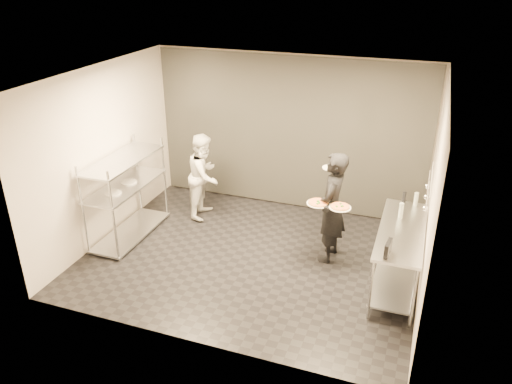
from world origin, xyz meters
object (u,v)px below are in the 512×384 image
(pass_rack, at_px, (126,193))
(salad_plate, at_px, (331,167))
(bottle_dark, at_px, (404,198))
(waiter, at_px, (332,208))
(pizza_plate_far, at_px, (340,207))
(bottle_clear, at_px, (416,199))
(pos_monitor, at_px, (388,248))
(pizza_plate_near, at_px, (318,203))
(prep_counter, at_px, (400,248))
(chef, at_px, (204,176))
(bottle_green, at_px, (401,211))

(pass_rack, relative_size, salad_plate, 6.11)
(pass_rack, distance_m, bottle_dark, 4.36)
(pass_rack, xyz_separation_m, waiter, (3.28, 0.41, 0.10))
(pizza_plate_far, xyz_separation_m, salad_plate, (-0.27, 0.59, 0.35))
(bottle_clear, bearing_deg, salad_plate, -177.40)
(pos_monitor, bearing_deg, pizza_plate_near, 146.76)
(prep_counter, relative_size, bottle_dark, 9.54)
(pizza_plate_far, height_order, pos_monitor, pos_monitor)
(pass_rack, xyz_separation_m, prep_counter, (4.33, 0.00, -0.14))
(prep_counter, relative_size, chef, 1.18)
(pass_rack, relative_size, bottle_green, 6.93)
(pass_rack, height_order, salad_plate, pass_rack)
(pass_rack, xyz_separation_m, bottle_clear, (4.45, 0.80, 0.25))
(prep_counter, distance_m, pos_monitor, 0.82)
(chef, relative_size, pizza_plate_far, 4.80)
(bottle_green, bearing_deg, chef, 167.00)
(pizza_plate_near, distance_m, bottle_green, 1.15)
(waiter, bearing_deg, pizza_plate_far, 37.06)
(pizza_plate_far, distance_m, bottle_green, 0.84)
(pizza_plate_far, xyz_separation_m, bottle_green, (0.83, 0.16, 0.00))
(pos_monitor, height_order, bottle_dark, bottle_dark)
(pos_monitor, distance_m, bottle_dark, 1.52)
(bottle_dark, bearing_deg, bottle_clear, 0.00)
(pizza_plate_near, relative_size, bottle_dark, 1.77)
(pizza_plate_near, distance_m, bottle_clear, 1.46)
(chef, relative_size, pos_monitor, 6.10)
(prep_counter, xyz_separation_m, chef, (-3.45, 1.10, 0.14))
(waiter, relative_size, pizza_plate_far, 5.46)
(pizza_plate_far, bearing_deg, pass_rack, -177.43)
(waiter, xyz_separation_m, chef, (-2.40, 0.69, -0.10))
(chef, height_order, bottle_green, chef)
(pos_monitor, distance_m, bottle_clear, 1.54)
(salad_plate, bearing_deg, bottle_clear, 2.60)
(pass_rack, bearing_deg, bottle_clear, 10.23)
(chef, xyz_separation_m, pos_monitor, (3.33, -1.82, 0.25))
(prep_counter, relative_size, pos_monitor, 7.21)
(pizza_plate_far, height_order, bottle_green, bottle_green)
(pass_rack, bearing_deg, chef, 51.48)
(salad_plate, height_order, bottle_clear, salad_plate)
(salad_plate, bearing_deg, bottle_green, -21.16)
(salad_plate, bearing_deg, chef, 171.14)
(prep_counter, height_order, pizza_plate_far, pizza_plate_far)
(waiter, distance_m, bottle_dark, 1.08)
(pass_rack, height_order, pizza_plate_far, pass_rack)
(salad_plate, bearing_deg, bottle_dark, 3.00)
(salad_plate, bearing_deg, pass_rack, -166.79)
(waiter, relative_size, bottle_green, 7.50)
(bottle_clear, bearing_deg, chef, 175.20)
(pos_monitor, height_order, bottle_clear, bottle_clear)
(pizza_plate_near, distance_m, salad_plate, 0.67)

